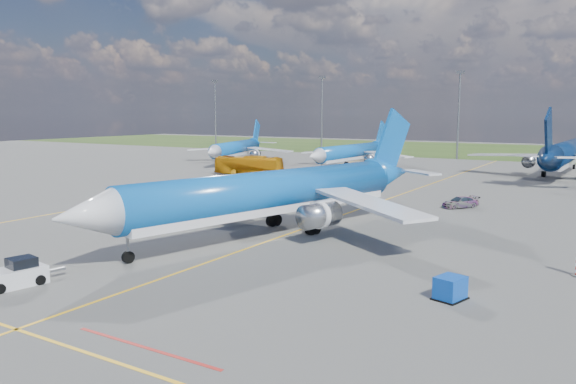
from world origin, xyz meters
The scene contains 15 objects.
ground centered at (0.00, 0.00, 0.00)m, with size 400.00×400.00×0.00m, color #50504E.
grass_strip centered at (0.00, 150.00, 0.00)m, with size 400.00×80.00×0.01m, color #2D4719.
taxiway_lines centered at (0.17, 27.70, 0.01)m, with size 60.25×160.00×0.02m.
floodlight_masts centered at (10.00, 110.00, 12.56)m, with size 202.20×0.50×22.70m.
bg_jet_nw centered at (-53.04, 71.70, 0.00)m, with size 28.85×37.87×9.92m, color #0C5AB5, non-canonical shape.
bg_jet_nnw centered at (-23.88, 74.48, 0.00)m, with size 28.51×37.42×9.80m, color #0C5AB5, non-canonical shape.
bg_jet_n centered at (17.97, 80.54, 0.00)m, with size 36.50×47.91×12.55m, color #071C40, non-canonical shape.
main_airliner centered at (-1.41, 8.14, 0.00)m, with size 35.45×46.52×12.18m, color #0C5AB5, non-canonical shape.
pushback_tug centered at (-7.45, -15.18, 0.78)m, with size 2.85×5.85×1.94m.
uld_container centered at (19.28, -2.17, 0.75)m, with size 1.51×1.88×1.51m, color #0D45B6.
apron_bus centered at (-34.33, 50.73, 1.88)m, with size 3.15×13.48×3.76m, color #C87F0B.
service_car_a centered at (-14.13, 40.31, 0.68)m, with size 1.60×3.98×1.35m, color #999999.
service_car_b centered at (-16.16, 43.78, 0.64)m, with size 2.11×4.58×1.27m, color #999999.
service_car_c centered at (10.53, 34.02, 0.71)m, with size 2.00×4.93×1.43m, color #999999.
baggage_tug_c centered at (-18.08, 49.98, 0.54)m, with size 1.85×5.21×1.15m.
Camera 1 is at (28.63, -37.64, 12.03)m, focal length 35.00 mm.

